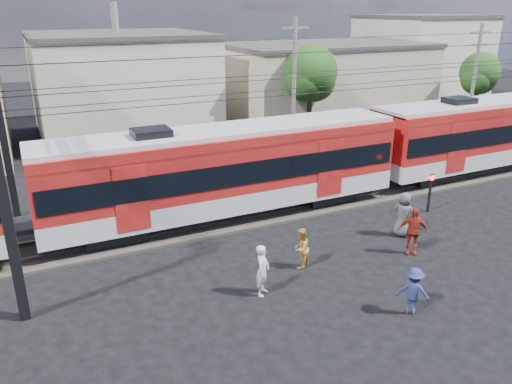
% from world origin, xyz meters
% --- Properties ---
extents(ground, '(120.00, 120.00, 0.00)m').
position_xyz_m(ground, '(0.00, 0.00, 0.00)').
color(ground, black).
rests_on(ground, ground).
extents(track_bed, '(70.00, 3.40, 0.12)m').
position_xyz_m(track_bed, '(0.00, 8.00, 0.06)').
color(track_bed, '#2D2823').
rests_on(track_bed, ground).
extents(rail_near, '(70.00, 0.12, 0.12)m').
position_xyz_m(rail_near, '(0.00, 7.25, 0.18)').
color(rail_near, '#59544C').
rests_on(rail_near, track_bed).
extents(rail_far, '(70.00, 0.12, 0.12)m').
position_xyz_m(rail_far, '(0.00, 8.75, 0.18)').
color(rail_far, '#59544C').
rests_on(rail_far, track_bed).
extents(commuter_train, '(50.30, 3.08, 4.17)m').
position_xyz_m(commuter_train, '(-1.17, 8.00, 2.40)').
color(commuter_train, black).
rests_on(commuter_train, ground).
extents(catenary, '(70.00, 9.30, 7.52)m').
position_xyz_m(catenary, '(-8.65, 8.00, 5.14)').
color(catenary, black).
rests_on(catenary, ground).
extents(building_midwest, '(12.24, 12.24, 7.30)m').
position_xyz_m(building_midwest, '(-2.00, 27.00, 3.66)').
color(building_midwest, '#B8B3A1').
rests_on(building_midwest, ground).
extents(building_mideast, '(16.32, 10.20, 6.30)m').
position_xyz_m(building_mideast, '(14.00, 24.00, 3.16)').
color(building_mideast, tan).
rests_on(building_mideast, ground).
extents(building_east, '(10.20, 10.20, 8.30)m').
position_xyz_m(building_east, '(28.00, 28.00, 4.16)').
color(building_east, '#B8B3A1').
rests_on(building_east, ground).
extents(utility_pole_mid, '(1.80, 0.24, 8.50)m').
position_xyz_m(utility_pole_mid, '(6.00, 15.00, 4.53)').
color(utility_pole_mid, slate).
rests_on(utility_pole_mid, ground).
extents(utility_pole_east, '(1.80, 0.24, 8.00)m').
position_xyz_m(utility_pole_east, '(20.00, 14.00, 4.28)').
color(utility_pole_east, slate).
rests_on(utility_pole_east, ground).
extents(tree_near, '(3.82, 3.64, 6.72)m').
position_xyz_m(tree_near, '(9.19, 18.09, 4.66)').
color(tree_near, '#382619').
rests_on(tree_near, ground).
extents(tree_far, '(3.36, 3.12, 5.76)m').
position_xyz_m(tree_far, '(24.19, 17.09, 3.99)').
color(tree_far, '#382619').
rests_on(tree_far, ground).
extents(pedestrian_a, '(0.76, 0.77, 1.79)m').
position_xyz_m(pedestrian_a, '(-2.77, 1.57, 0.90)').
color(pedestrian_a, silver).
rests_on(pedestrian_a, ground).
extents(pedestrian_b, '(0.95, 0.91, 1.55)m').
position_xyz_m(pedestrian_b, '(-0.70, 2.58, 0.78)').
color(pedestrian_b, '#BF903B').
rests_on(pedestrian_b, ground).
extents(pedestrian_c, '(1.13, 1.12, 1.57)m').
position_xyz_m(pedestrian_c, '(0.94, -1.45, 0.78)').
color(pedestrian_c, navy).
rests_on(pedestrian_c, ground).
extents(pedestrian_d, '(1.19, 1.03, 1.91)m').
position_xyz_m(pedestrian_d, '(3.75, 1.69, 0.96)').
color(pedestrian_d, maroon).
rests_on(pedestrian_d, ground).
extents(pedestrian_e, '(1.01, 1.12, 1.91)m').
position_xyz_m(pedestrian_e, '(4.52, 3.10, 0.96)').
color(pedestrian_e, '#4C4C51').
rests_on(pedestrian_e, ground).
extents(car_silver, '(4.50, 2.51, 1.45)m').
position_xyz_m(car_silver, '(19.68, 13.83, 0.72)').
color(car_silver, '#A9ABB0').
rests_on(car_silver, ground).
extents(crossing_signal, '(0.27, 0.27, 1.86)m').
position_xyz_m(crossing_signal, '(7.39, 4.58, 1.29)').
color(crossing_signal, black).
rests_on(crossing_signal, ground).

